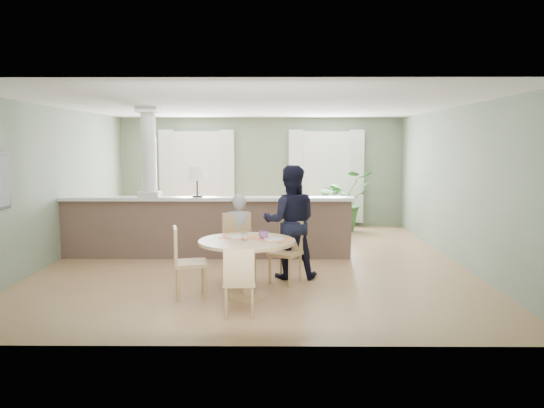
{
  "coord_description": "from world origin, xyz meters",
  "views": [
    {
      "loc": [
        0.35,
        -9.22,
        2.06
      ],
      "look_at": [
        0.3,
        -1.0,
        1.12
      ],
      "focal_mm": 35.0,
      "sensor_mm": 36.0,
      "label": 1
    }
  ],
  "objects_px": {
    "child_person": "(238,236)",
    "man_person": "(290,222)",
    "chair_near": "(239,279)",
    "sofa": "(260,224)",
    "houseplant": "(343,201)",
    "chair_far_boy": "(238,244)",
    "chair_far_man": "(288,249)",
    "chair_side": "(185,259)",
    "dining_table": "(248,252)"
  },
  "relations": [
    {
      "from": "houseplant",
      "to": "man_person",
      "type": "distance_m",
      "value": 4.6
    },
    {
      "from": "chair_far_boy",
      "to": "chair_far_man",
      "type": "height_order",
      "value": "chair_far_boy"
    },
    {
      "from": "houseplant",
      "to": "chair_side",
      "type": "relative_size",
      "value": 1.5
    },
    {
      "from": "chair_far_boy",
      "to": "sofa",
      "type": "bearing_deg",
      "value": 69.79
    },
    {
      "from": "sofa",
      "to": "chair_side",
      "type": "distance_m",
      "value": 3.76
    },
    {
      "from": "chair_far_man",
      "to": "sofa",
      "type": "bearing_deg",
      "value": 130.23
    },
    {
      "from": "chair_far_man",
      "to": "child_person",
      "type": "bearing_deg",
      "value": -166.65
    },
    {
      "from": "sofa",
      "to": "man_person",
      "type": "xyz_separation_m",
      "value": [
        0.54,
        -2.56,
        0.42
      ]
    },
    {
      "from": "chair_near",
      "to": "man_person",
      "type": "relative_size",
      "value": 0.48
    },
    {
      "from": "dining_table",
      "to": "chair_far_man",
      "type": "bearing_deg",
      "value": 55.47
    },
    {
      "from": "chair_far_man",
      "to": "child_person",
      "type": "distance_m",
      "value": 0.8
    },
    {
      "from": "man_person",
      "to": "chair_side",
      "type": "bearing_deg",
      "value": 37.43
    },
    {
      "from": "dining_table",
      "to": "child_person",
      "type": "relative_size",
      "value": 1.0
    },
    {
      "from": "sofa",
      "to": "child_person",
      "type": "bearing_deg",
      "value": -108.14
    },
    {
      "from": "houseplant",
      "to": "chair_far_boy",
      "type": "xyz_separation_m",
      "value": [
        -2.14,
        -4.59,
        -0.16
      ]
    },
    {
      "from": "houseplant",
      "to": "chair_side",
      "type": "distance_m",
      "value": 6.16
    },
    {
      "from": "child_person",
      "to": "man_person",
      "type": "height_order",
      "value": "man_person"
    },
    {
      "from": "houseplant",
      "to": "chair_far_boy",
      "type": "distance_m",
      "value": 5.07
    },
    {
      "from": "sofa",
      "to": "chair_side",
      "type": "bearing_deg",
      "value": -116.32
    },
    {
      "from": "chair_far_boy",
      "to": "chair_side",
      "type": "bearing_deg",
      "value": -141.51
    },
    {
      "from": "chair_far_boy",
      "to": "chair_side",
      "type": "xyz_separation_m",
      "value": [
        -0.66,
        -0.89,
        -0.03
      ]
    },
    {
      "from": "chair_far_boy",
      "to": "chair_far_man",
      "type": "xyz_separation_m",
      "value": [
        0.74,
        -0.05,
        -0.06
      ]
    },
    {
      "from": "sofa",
      "to": "houseplant",
      "type": "bearing_deg",
      "value": 31.55
    },
    {
      "from": "man_person",
      "to": "chair_near",
      "type": "bearing_deg",
      "value": 71.12
    },
    {
      "from": "chair_far_boy",
      "to": "man_person",
      "type": "xyz_separation_m",
      "value": [
        0.78,
        0.2,
        0.31
      ]
    },
    {
      "from": "chair_near",
      "to": "dining_table",
      "type": "bearing_deg",
      "value": -96.74
    },
    {
      "from": "chair_far_man",
      "to": "child_person",
      "type": "height_order",
      "value": "child_person"
    },
    {
      "from": "chair_side",
      "to": "houseplant",
      "type": "bearing_deg",
      "value": -39.55
    },
    {
      "from": "child_person",
      "to": "chair_far_boy",
      "type": "bearing_deg",
      "value": 88.76
    },
    {
      "from": "houseplant",
      "to": "chair_side",
      "type": "xyz_separation_m",
      "value": [
        -2.8,
        -5.48,
        -0.19
      ]
    },
    {
      "from": "chair_far_man",
      "to": "man_person",
      "type": "xyz_separation_m",
      "value": [
        0.04,
        0.25,
        0.37
      ]
    },
    {
      "from": "chair_far_boy",
      "to": "chair_side",
      "type": "relative_size",
      "value": 1.06
    },
    {
      "from": "dining_table",
      "to": "chair_near",
      "type": "height_order",
      "value": "dining_table"
    },
    {
      "from": "chair_side",
      "to": "sofa",
      "type": "bearing_deg",
      "value": -26.39
    },
    {
      "from": "chair_near",
      "to": "man_person",
      "type": "height_order",
      "value": "man_person"
    },
    {
      "from": "chair_far_boy",
      "to": "chair_far_man",
      "type": "distance_m",
      "value": 0.74
    },
    {
      "from": "chair_near",
      "to": "child_person",
      "type": "xyz_separation_m",
      "value": [
        -0.14,
        1.86,
        0.19
      ]
    },
    {
      "from": "dining_table",
      "to": "child_person",
      "type": "height_order",
      "value": "child_person"
    },
    {
      "from": "chair_side",
      "to": "man_person",
      "type": "relative_size",
      "value": 0.55
    },
    {
      "from": "houseplant",
      "to": "chair_far_man",
      "type": "relative_size",
      "value": 1.58
    },
    {
      "from": "dining_table",
      "to": "chair_side",
      "type": "distance_m",
      "value": 0.84
    },
    {
      "from": "houseplant",
      "to": "man_person",
      "type": "xyz_separation_m",
      "value": [
        -1.36,
        -4.39,
        0.15
      ]
    },
    {
      "from": "chair_far_man",
      "to": "chair_near",
      "type": "relative_size",
      "value": 1.08
    },
    {
      "from": "houseplant",
      "to": "man_person",
      "type": "bearing_deg",
      "value": -107.2
    },
    {
      "from": "chair_far_boy",
      "to": "chair_far_man",
      "type": "bearing_deg",
      "value": -18.99
    },
    {
      "from": "houseplant",
      "to": "chair_near",
      "type": "relative_size",
      "value": 1.71
    },
    {
      "from": "chair_far_boy",
      "to": "child_person",
      "type": "bearing_deg",
      "value": 78.5
    },
    {
      "from": "chair_side",
      "to": "man_person",
      "type": "bearing_deg",
      "value": -65.4
    },
    {
      "from": "chair_near",
      "to": "man_person",
      "type": "distance_m",
      "value": 2.04
    },
    {
      "from": "chair_far_boy",
      "to": "chair_near",
      "type": "height_order",
      "value": "chair_far_boy"
    }
  ]
}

